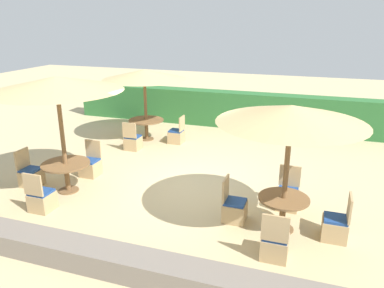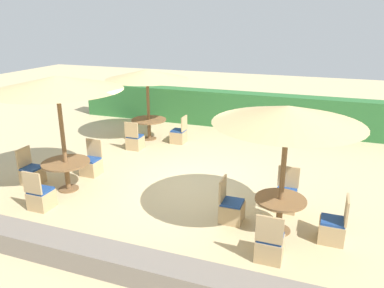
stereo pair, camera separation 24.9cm
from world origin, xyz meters
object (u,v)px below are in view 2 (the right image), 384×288
object	(u,v)px
patio_chair_front_right_west	(231,209)
patio_chair_front_right_north	(286,198)
parasol_front_left	(57,83)
parasol_back_left	(147,74)
round_table_front_right	(280,206)
round_table_front_left	(66,167)
patio_chair_front_right_east	(333,228)
round_table_back_left	(149,123)
patio_chair_back_left_south	(135,141)
patio_chair_front_left_south	(41,197)
patio_chair_front_left_north	(91,165)
patio_chair_back_left_east	(179,135)
patio_chair_front_left_west	(32,174)
patio_chair_front_right_south	(270,246)
parasol_front_right	(288,115)

from	to	relation	value
patio_chair_front_right_west	patio_chair_front_right_north	xyz separation A→B (m)	(1.00, 0.90, 0.00)
patio_chair_front_right_north	parasol_front_left	world-z (taller)	parasol_front_left
patio_chair_front_right_west	parasol_front_left	distance (m)	4.74
parasol_back_left	round_table_front_right	distance (m)	6.92
round_table_front_left	patio_chair_front_right_east	bearing A→B (deg)	-1.24
round_table_back_left	patio_chair_front_right_west	distance (m)	5.99
patio_chair_back_left_south	patio_chair_front_left_south	bearing A→B (deg)	-90.53
round_table_front_left	patio_chair_back_left_south	bearing A→B (deg)	88.30
round_table_front_left	patio_chair_front_left_north	xyz separation A→B (m)	(-0.01, 1.00, -0.32)
patio_chair_back_left_east	patio_chair_front_left_west	world-z (taller)	same
patio_chair_front_left_north	parasol_back_left	bearing A→B (deg)	-91.27
round_table_front_right	patio_chair_front_left_west	world-z (taller)	patio_chair_front_left_west
round_table_back_left	parasol_front_left	bearing A→B (deg)	-90.78
parasol_back_left	patio_chair_back_left_east	distance (m)	2.26
patio_chair_back_left_south	patio_chair_front_right_south	distance (m)	6.59
patio_chair_back_left_south	patio_chair_front_left_west	size ratio (longest dim) A/B	1.00
parasol_back_left	patio_chair_front_right_south	size ratio (longest dim) A/B	2.97
patio_chair_back_left_east	patio_chair_front_left_west	distance (m)	4.87
patio_chair_back_left_south	patio_chair_front_left_north	xyz separation A→B (m)	(-0.11, -2.22, 0.00)
round_table_front_left	patio_chair_front_left_north	distance (m)	1.05
round_table_front_right	round_table_front_left	size ratio (longest dim) A/B	0.87
patio_chair_back_left_east	patio_chair_front_left_south	size ratio (longest dim) A/B	1.00
round_table_back_left	patio_chair_back_left_south	bearing A→B (deg)	-88.09
parasol_back_left	round_table_front_left	xyz separation A→B (m)	(-0.06, -4.32, -1.65)
patio_chair_front_right_north	patio_chair_front_left_north	size ratio (longest dim) A/B	1.00
round_table_front_right	patio_chair_front_right_west	bearing A→B (deg)	177.28
round_table_front_right	patio_chair_front_right_west	size ratio (longest dim) A/B	1.06
round_table_front_right	patio_chair_front_left_south	world-z (taller)	patio_chair_front_left_south
patio_chair_front_right_north	patio_chair_front_left_west	world-z (taller)	same
parasol_back_left	parasol_front_left	world-z (taller)	parasol_front_left
patio_chair_front_right_north	patio_chair_front_right_west	bearing A→B (deg)	42.14
round_table_back_left	parasol_back_left	bearing A→B (deg)	-90.00
round_table_front_right	patio_chair_back_left_east	bearing A→B (deg)	131.56
patio_chair_back_left_south	round_table_front_left	size ratio (longest dim) A/B	0.82
parasol_front_right	parasol_front_left	world-z (taller)	parasol_front_left
parasol_back_left	patio_chair_front_left_north	distance (m)	3.86
round_table_back_left	patio_chair_front_right_east	distance (m)	7.50
patio_chair_front_right_north	patio_chair_front_left_north	world-z (taller)	same
patio_chair_front_right_north	parasol_back_left	bearing A→B (deg)	-34.63
patio_chair_front_right_north	patio_chair_front_left_south	bearing A→B (deg)	19.81
parasol_front_left	round_table_front_left	world-z (taller)	parasol_front_left
patio_chair_front_right_west	parasol_front_left	world-z (taller)	parasol_front_left
round_table_front_right	patio_chair_front_left_west	distance (m)	6.17
parasol_back_left	patio_chair_front_right_south	xyz separation A→B (m)	(5.01, -5.42, -1.97)
patio_chair_front_right_north	patio_chair_front_left_west	xyz separation A→B (m)	(-6.19, -0.85, 0.00)
patio_chair_front_right_south	parasol_front_left	world-z (taller)	parasol_front_left
round_table_back_left	parasol_front_left	world-z (taller)	parasol_front_left
patio_chair_front_left_south	round_table_front_right	bearing A→B (deg)	9.82
patio_chair_back_left_east	parasol_front_left	distance (m)	5.03
parasol_back_left	patio_chair_front_right_east	world-z (taller)	parasol_back_left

